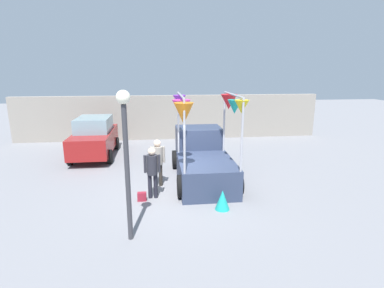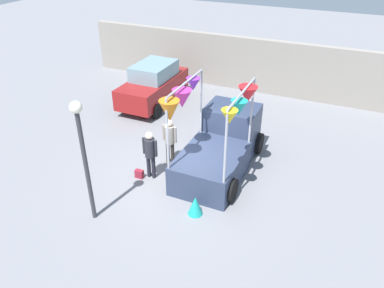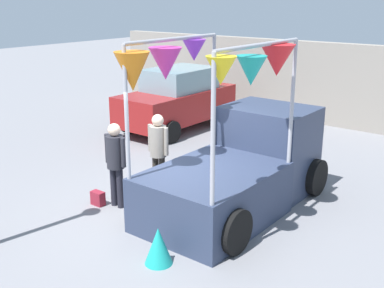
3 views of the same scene
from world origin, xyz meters
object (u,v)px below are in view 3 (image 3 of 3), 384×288
at_px(parked_car, 177,99).
at_px(person_customer, 115,157).
at_px(folded_kite_bundle_teal, 158,246).
at_px(handbag, 98,198).
at_px(person_vendor, 158,146).
at_px(vendor_truck, 242,160).

xyz_separation_m(parked_car, person_customer, (2.79, -5.20, 0.08)).
bearing_deg(folded_kite_bundle_teal, parked_car, 127.65).
xyz_separation_m(person_customer, folded_kite_bundle_teal, (2.06, -1.08, -0.72)).
bearing_deg(handbag, person_vendor, 66.67).
height_order(vendor_truck, person_customer, vendor_truck).
distance_m(person_customer, handbag, 0.97).
height_order(person_customer, folded_kite_bundle_teal, person_customer).
relative_size(vendor_truck, folded_kite_bundle_teal, 6.92).
distance_m(person_customer, person_vendor, 1.04).
distance_m(person_customer, folded_kite_bundle_teal, 2.44).
bearing_deg(person_customer, handbag, -150.26).
xyz_separation_m(vendor_truck, handbag, (-2.19, -1.80, -0.78)).
bearing_deg(vendor_truck, folded_kite_bundle_teal, -85.32).
distance_m(person_vendor, handbag, 1.60).
xyz_separation_m(person_vendor, folded_kite_bundle_teal, (1.88, -2.11, -0.73)).
bearing_deg(person_customer, folded_kite_bundle_teal, -27.75).
height_order(parked_car, person_customer, parked_car).
height_order(handbag, folded_kite_bundle_teal, folded_kite_bundle_teal).
bearing_deg(parked_car, person_customer, -61.80).
relative_size(parked_car, person_customer, 2.37).
bearing_deg(folded_kite_bundle_teal, person_customer, 152.25).
relative_size(person_customer, person_vendor, 1.00).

